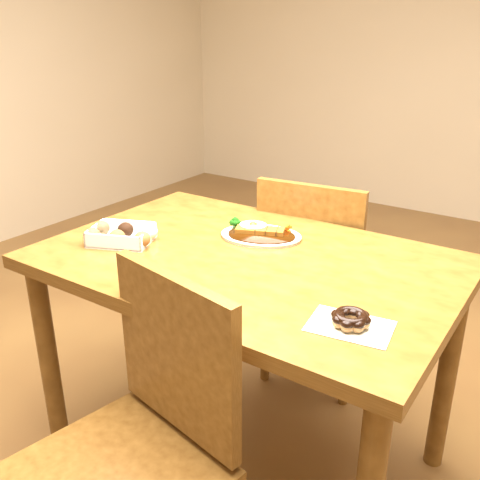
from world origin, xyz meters
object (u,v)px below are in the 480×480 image
Objects in this scene: table at (246,286)px; donut_box at (121,234)px; chair_far at (317,274)px; pon_de_ring at (351,319)px; katsu_curry_plate at (260,233)px; chair_near at (137,447)px.

table is 5.34× the size of donut_box.
chair_far is 4.33× the size of pon_de_ring.
katsu_curry_plate is 0.58m from pon_de_ring.
table is 0.47m from pon_de_ring.
chair_far reaches higher than katsu_curry_plate.
donut_box reaches higher than pon_de_ring.
chair_near reaches higher than donut_box.
chair_far is 1.00× the size of chair_near.
chair_far is at bearing 120.42° from pon_de_ring.
chair_far is at bearing 105.06° from chair_near.
katsu_curry_plate reaches higher than table.
pon_de_ring is (0.43, -0.74, 0.29)m from chair_far.
chair_far reaches higher than table.
chair_near reaches higher than table.
pon_de_ring is at bearing -37.36° from katsu_curry_plate.
pon_de_ring is (0.41, -0.20, 0.12)m from table.
table is at bearing -72.16° from katsu_curry_plate.
chair_near is at bearing -136.74° from pon_de_ring.
table is at bearing 154.03° from pon_de_ring.
chair_far and chair_near have the same top height.
donut_box reaches higher than katsu_curry_plate.
table is 0.42m from donut_box.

